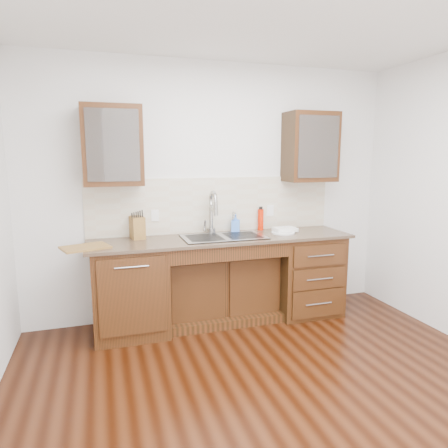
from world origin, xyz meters
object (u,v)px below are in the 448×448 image
object	(u,v)px
water_bottle	(261,220)
knife_block	(137,227)
plate	(283,233)
cutting_board	(85,247)
soap_bottle	(236,223)

from	to	relation	value
water_bottle	knife_block	bearing A→B (deg)	-177.74
knife_block	water_bottle	bearing A→B (deg)	-6.46
water_bottle	plate	world-z (taller)	water_bottle
plate	cutting_board	world-z (taller)	cutting_board
water_bottle	knife_block	distance (m)	1.36
knife_block	cutting_board	xyz separation A→B (m)	(-0.49, -0.31, -0.10)
soap_bottle	knife_block	xyz separation A→B (m)	(-1.05, -0.02, 0.01)
water_bottle	cutting_board	xyz separation A→B (m)	(-1.85, -0.37, -0.11)
water_bottle	plate	size ratio (longest dim) A/B	0.93
soap_bottle	water_bottle	bearing A→B (deg)	28.31
water_bottle	plate	distance (m)	0.32
soap_bottle	water_bottle	xyz separation A→B (m)	(0.31, 0.03, 0.02)
plate	cutting_board	xyz separation A→B (m)	(-2.01, -0.11, 0.00)
plate	knife_block	xyz separation A→B (m)	(-1.51, 0.21, 0.10)
plate	knife_block	size ratio (longest dim) A/B	1.14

